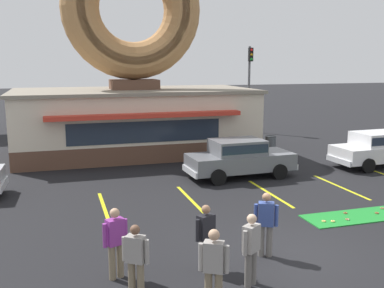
% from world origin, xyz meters
% --- Properties ---
extents(ground_plane, '(160.00, 160.00, 0.00)m').
position_xyz_m(ground_plane, '(0.00, 0.00, 0.00)').
color(ground_plane, black).
extents(donut_shop_building, '(12.30, 6.75, 10.96)m').
position_xyz_m(donut_shop_building, '(-1.56, 13.94, 3.74)').
color(donut_shop_building, brown).
rests_on(donut_shop_building, ground).
extents(putting_mat, '(4.14, 1.20, 0.03)m').
position_xyz_m(putting_mat, '(3.67, 1.89, 0.01)').
color(putting_mat, '#1E842D').
rests_on(putting_mat, ground).
extents(mini_donut_near_right, '(0.13, 0.13, 0.04)m').
position_xyz_m(mini_donut_near_right, '(4.05, 1.90, 0.05)').
color(mini_donut_near_right, brown).
rests_on(mini_donut_near_right, putting_mat).
extents(mini_donut_mid_left, '(0.13, 0.13, 0.04)m').
position_xyz_m(mini_donut_mid_left, '(4.54, 2.25, 0.05)').
color(mini_donut_mid_left, '#A5724C').
rests_on(mini_donut_mid_left, putting_mat).
extents(mini_donut_mid_centre, '(0.13, 0.13, 0.04)m').
position_xyz_m(mini_donut_mid_centre, '(2.80, 1.67, 0.05)').
color(mini_donut_mid_centre, '#A5724C').
rests_on(mini_donut_mid_centre, putting_mat).
extents(mini_donut_mid_right, '(0.13, 0.13, 0.04)m').
position_xyz_m(mini_donut_mid_right, '(2.28, 1.66, 0.05)').
color(mini_donut_mid_right, '#E5C666').
rests_on(mini_donut_mid_right, putting_mat).
extents(mini_donut_far_left, '(0.13, 0.13, 0.04)m').
position_xyz_m(mini_donut_far_left, '(2.02, 1.75, 0.05)').
color(mini_donut_far_left, '#E5C666').
rests_on(mini_donut_far_left, putting_mat).
extents(mini_donut_far_right, '(0.13, 0.13, 0.04)m').
position_xyz_m(mini_donut_far_right, '(3.10, 2.19, 0.05)').
color(mini_donut_far_right, brown).
rests_on(mini_donut_far_right, putting_mat).
extents(golf_ball, '(0.04, 0.04, 0.04)m').
position_xyz_m(golf_ball, '(2.80, 1.62, 0.05)').
color(golf_ball, white).
rests_on(golf_ball, putting_mat).
extents(car_white, '(4.63, 2.12, 1.60)m').
position_xyz_m(car_white, '(8.63, 7.53, 0.87)').
color(car_white, silver).
rests_on(car_white, ground).
extents(car_grey, '(4.63, 2.12, 1.60)m').
position_xyz_m(car_grey, '(1.70, 7.53, 0.87)').
color(car_grey, slate).
rests_on(car_grey, ground).
extents(pedestrian_blue_sweater_man, '(0.53, 0.40, 1.66)m').
position_xyz_m(pedestrian_blue_sweater_man, '(-2.77, -1.86, 0.92)').
color(pedestrian_blue_sweater_man, '#7F7056').
rests_on(pedestrian_blue_sweater_man, ground).
extents(pedestrian_hooded_kid, '(0.50, 0.42, 1.54)m').
position_xyz_m(pedestrian_hooded_kid, '(-4.10, -0.90, 0.85)').
color(pedestrian_hooded_kid, '#7F7056').
rests_on(pedestrian_hooded_kid, ground).
extents(pedestrian_leather_jacket_man, '(0.55, 0.37, 1.56)m').
position_xyz_m(pedestrian_leather_jacket_man, '(-2.35, -0.15, 0.85)').
color(pedestrian_leather_jacket_man, slate).
rests_on(pedestrian_leather_jacket_man, ground).
extents(pedestrian_clipboard_woman, '(0.55, 0.38, 1.63)m').
position_xyz_m(pedestrian_clipboard_woman, '(-0.71, 0.11, 0.90)').
color(pedestrian_clipboard_woman, slate).
rests_on(pedestrian_clipboard_woman, ground).
extents(pedestrian_beanie_man, '(0.51, 0.41, 1.61)m').
position_xyz_m(pedestrian_beanie_man, '(-1.67, -1.16, 0.89)').
color(pedestrian_beanie_man, slate).
rests_on(pedestrian_beanie_man, ground).
extents(pedestrian_crossing_woman, '(0.57, 0.36, 1.62)m').
position_xyz_m(pedestrian_crossing_woman, '(-4.39, 0.01, 0.90)').
color(pedestrian_crossing_woman, '#7F7056').
rests_on(pedestrian_crossing_woman, ground).
extents(trash_bin, '(0.57, 0.57, 0.97)m').
position_xyz_m(trash_bin, '(5.09, 11.42, 0.50)').
color(trash_bin, '#51565B').
rests_on(trash_bin, ground).
extents(traffic_light_pole, '(0.28, 0.47, 5.80)m').
position_xyz_m(traffic_light_pole, '(7.09, 18.75, 3.71)').
color(traffic_light_pole, '#595B60').
rests_on(traffic_light_pole, ground).
extents(parking_stripe_far_left, '(0.12, 3.60, 0.01)m').
position_xyz_m(parking_stripe_far_left, '(-4.14, 5.00, 0.00)').
color(parking_stripe_far_left, yellow).
rests_on(parking_stripe_far_left, ground).
extents(parking_stripe_left, '(0.12, 3.60, 0.01)m').
position_xyz_m(parking_stripe_left, '(-1.14, 5.00, 0.00)').
color(parking_stripe_left, yellow).
rests_on(parking_stripe_left, ground).
extents(parking_stripe_mid_left, '(0.12, 3.60, 0.01)m').
position_xyz_m(parking_stripe_mid_left, '(1.86, 5.00, 0.00)').
color(parking_stripe_mid_left, yellow).
rests_on(parking_stripe_mid_left, ground).
extents(parking_stripe_centre, '(0.12, 3.60, 0.01)m').
position_xyz_m(parking_stripe_centre, '(4.86, 5.00, 0.00)').
color(parking_stripe_centre, yellow).
rests_on(parking_stripe_centre, ground).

